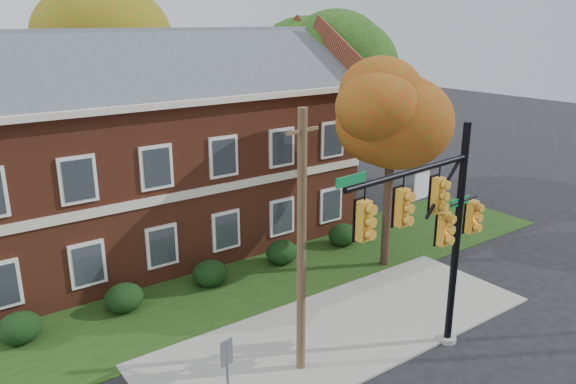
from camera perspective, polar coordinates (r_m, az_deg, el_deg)
ground at (r=19.12m, az=7.71°, el=-15.03°), size 120.00×120.00×0.00m
sidewalk at (r=19.72m, az=5.65°, el=-13.74°), size 14.00×5.00×0.08m
grass_strip at (r=23.22m, az=-2.66°, el=-8.70°), size 30.00×6.00×0.04m
apartment_building at (r=25.79m, az=-13.95°, el=5.12°), size 18.80×8.80×9.74m
hedge_far_left at (r=20.71m, az=-25.61°, el=-12.35°), size 1.40×1.26×1.05m
hedge_left at (r=21.41m, az=-16.32°, el=-10.28°), size 1.40×1.26×1.05m
hedge_center at (r=22.63m, az=-7.93°, el=-8.16°), size 1.40×1.26×1.05m
hedge_right at (r=24.30m, az=-0.63°, el=-6.15°), size 1.40×1.26×1.05m
hedge_far_right at (r=26.34m, az=5.59°, el=-4.34°), size 1.40×1.26×1.05m
tree_near_right at (r=22.93m, az=11.21°, el=8.13°), size 4.50×4.25×8.58m
tree_right_rear at (r=32.03m, az=4.49°, el=13.48°), size 6.30×5.95×10.62m
tree_far_rear at (r=33.11m, az=-17.65°, el=14.13°), size 6.84×6.46×11.52m
traffic_signal at (r=16.86m, az=14.65°, el=-2.90°), size 6.50×0.90×7.27m
utility_pole at (r=15.88m, az=1.39°, el=-5.49°), size 1.23×0.32×7.93m
sign_post at (r=14.89m, az=-6.19°, el=-17.36°), size 0.37×0.12×2.53m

